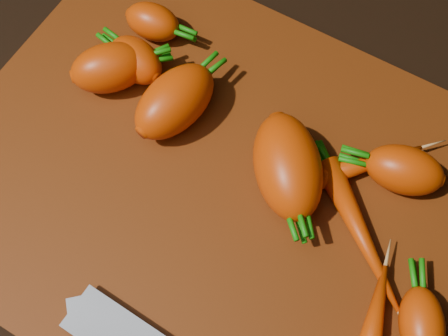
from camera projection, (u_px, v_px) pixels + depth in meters
The scene contains 12 objects.
ground at pixel (219, 192), 0.58m from camera, with size 2.00×2.00×0.01m, color black.
cutting_board at pixel (218, 187), 0.57m from camera, with size 0.50×0.40×0.01m, color #6A2A08.
carrot_0 at pixel (110, 68), 0.59m from camera, with size 0.07×0.05×0.05m, color #CD3901.
carrot_1 at pixel (136, 60), 0.60m from camera, with size 0.06×0.04×0.04m, color #CD3901.
carrot_2 at pixel (288, 166), 0.54m from camera, with size 0.10×0.06×0.06m, color #CD3901.
carrot_3 at pixel (175, 101), 0.57m from camera, with size 0.09×0.05×0.05m, color #CD3901.
carrot_4 at pixel (404, 170), 0.55m from camera, with size 0.07×0.04×0.04m, color #CD3901.
carrot_5 at pixel (153, 22), 0.62m from camera, with size 0.06×0.04×0.04m, color #CD3901.
carrot_6 at pixel (422, 325), 0.50m from camera, with size 0.06×0.04×0.04m, color #CD3901.
carrot_7 at pixel (361, 165), 0.56m from camera, with size 0.12×0.02×0.02m, color #CD3901.
carrot_8 at pixel (361, 234), 0.53m from camera, with size 0.14×0.02×0.02m, color #CD3901.
carrot_9 at pixel (372, 331), 0.50m from camera, with size 0.11×0.03×0.03m, color #CD3901.
Camera 1 is at (0.12, -0.19, 0.53)m, focal length 50.00 mm.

